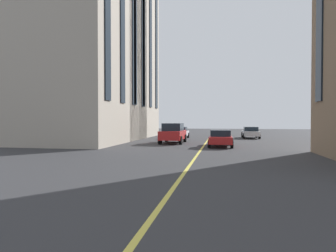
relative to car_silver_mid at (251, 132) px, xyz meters
name	(u,v)px	position (x,y,z in m)	size (l,w,h in m)	color
lane_centre_line	(191,164)	(-21.85, 4.90, -0.70)	(80.00, 0.16, 0.01)	#D8C64C
car_silver_mid	(251,132)	(0.00, 0.00, 0.00)	(4.40, 1.95, 1.37)	#B7BABF
car_red_trailing	(173,133)	(-9.05, 7.95, 0.27)	(4.70, 2.14, 1.88)	#B21E1E
car_white_oncoming	(180,133)	(-2.09, 8.34, 0.00)	(4.40, 1.95, 1.37)	silver
car_red_far	(221,138)	(-11.90, 3.49, 0.00)	(4.40, 1.95, 1.37)	#B21E1E
building_left_near	(112,28)	(-1.87, 16.86, 12.96)	(13.36, 9.04, 27.32)	#A89E8E
building_left_far	(84,8)	(-8.96, 17.05, 12.70)	(14.04, 9.43, 26.81)	#A89E8E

